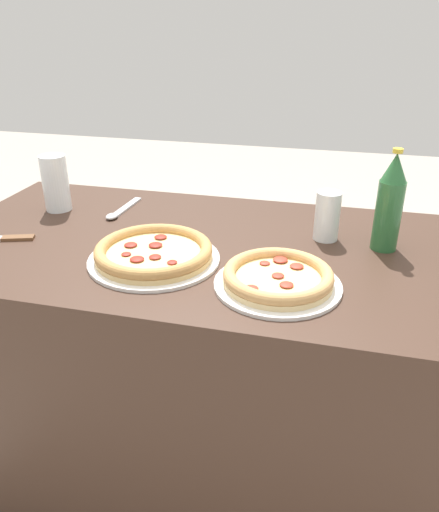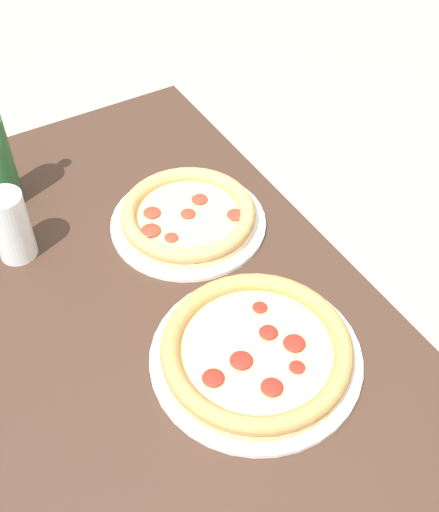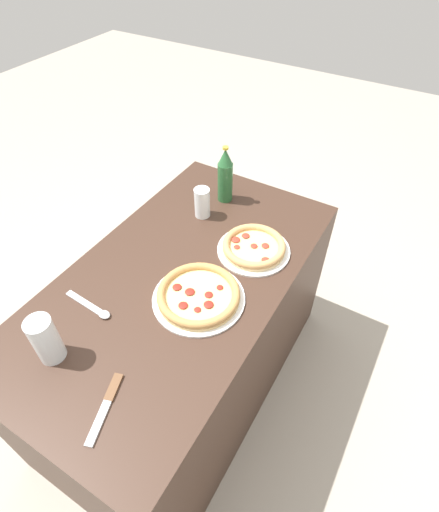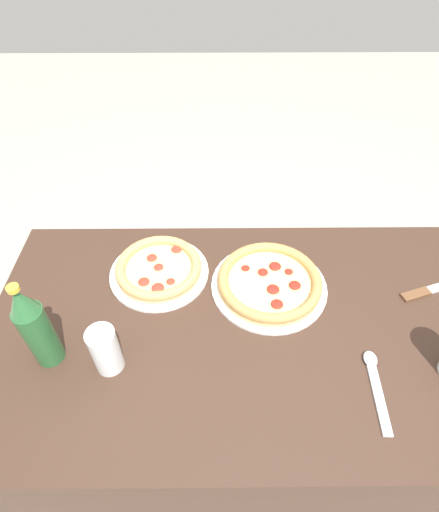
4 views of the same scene
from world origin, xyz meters
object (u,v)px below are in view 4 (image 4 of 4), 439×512
at_px(beer_bottle, 35,327).
at_px(pizza_margherita, 159,269).
at_px(pizza_salami, 269,282).
at_px(glass_water, 106,352).
at_px(spoon, 375,379).
at_px(knife, 431,290).

bearing_deg(beer_bottle, pizza_margherita, -131.60).
height_order(pizza_salami, glass_water, glass_water).
height_order(pizza_salami, beer_bottle, beer_bottle).
relative_size(pizza_margherita, glass_water, 2.17).
height_order(pizza_salami, spoon, pizza_salami).
xyz_separation_m(pizza_margherita, beer_bottle, (0.22, 0.25, 0.10)).
height_order(glass_water, beer_bottle, beer_bottle).
height_order(pizza_margherita, knife, pizza_margherita).
bearing_deg(pizza_salami, spoon, 127.78).
distance_m(pizza_salami, spoon, 0.33).
bearing_deg(pizza_salami, glass_water, 30.75).
bearing_deg(pizza_salami, pizza_margherita, -9.69).
height_order(glass_water, spoon, glass_water).
distance_m(glass_water, beer_bottle, 0.15).
distance_m(pizza_margherita, spoon, 0.59).
distance_m(pizza_salami, glass_water, 0.44).
height_order(beer_bottle, knife, beer_bottle).
bearing_deg(beer_bottle, knife, -168.88).
xyz_separation_m(pizza_margherita, knife, (-0.72, 0.07, -0.02)).
xyz_separation_m(pizza_salami, glass_water, (0.37, 0.22, 0.03)).
bearing_deg(knife, glass_water, 14.58).
bearing_deg(spoon, beer_bottle, -5.12).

